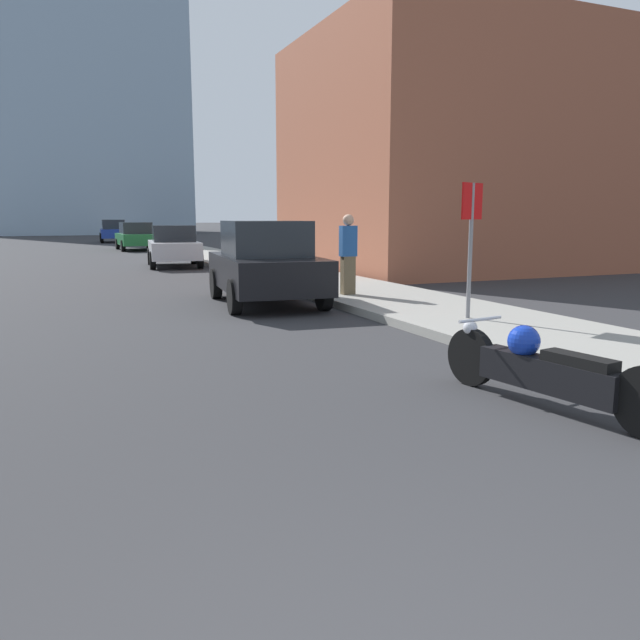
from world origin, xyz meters
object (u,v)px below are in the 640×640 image
parked_car_silver (174,246)px  motorcycle (545,369)px  parked_car_green (136,236)px  parked_car_blue (113,231)px  stop_sign (471,227)px  pedestrian (348,253)px  parked_car_black (266,263)px

parked_car_silver → motorcycle: bearing=-83.4°
parked_car_green → parked_car_blue: 11.94m
parked_car_blue → motorcycle: bearing=-87.0°
motorcycle → parked_car_blue: 43.97m
motorcycle → parked_car_green: (-0.14, 32.04, 0.39)m
parked_car_green → stop_sign: bearing=-86.4°
parked_car_blue → pedestrian: size_ratio=2.46×
motorcycle → pedestrian: 8.08m
stop_sign → parked_car_black: bearing=120.2°
parked_car_black → parked_car_silver: 11.17m
parked_car_silver → parked_car_blue: size_ratio=0.92×
parked_car_silver → parked_car_green: (0.10, 12.76, -0.00)m
stop_sign → parked_car_silver: bearing=98.8°
stop_sign → pedestrian: size_ratio=1.28×
motorcycle → stop_sign: (2.10, 4.11, 1.30)m
parked_car_green → pedestrian: pedestrian is taller
parked_car_black → parked_car_green: parked_car_black is taller
motorcycle → parked_car_green: parked_car_green is taller
motorcycle → parked_car_blue: size_ratio=0.61×
parked_car_blue → stop_sign: size_ratio=1.92×
parked_car_silver → parked_car_blue: parked_car_blue is taller
parked_car_black → stop_sign: stop_sign is taller
pedestrian → parked_car_blue: bearing=93.1°
pedestrian → motorcycle: bearing=-101.6°
parked_car_silver → parked_car_blue: bearing=96.1°
parked_car_black → parked_car_blue: size_ratio=0.96×
parked_car_black → stop_sign: size_ratio=1.85×
pedestrian → parked_car_silver: bearing=99.2°
motorcycle → parked_car_green: bearing=81.2°
motorcycle → parked_car_black: bearing=82.6°
parked_car_green → pedestrian: 24.21m
parked_car_green → stop_sign: 28.03m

